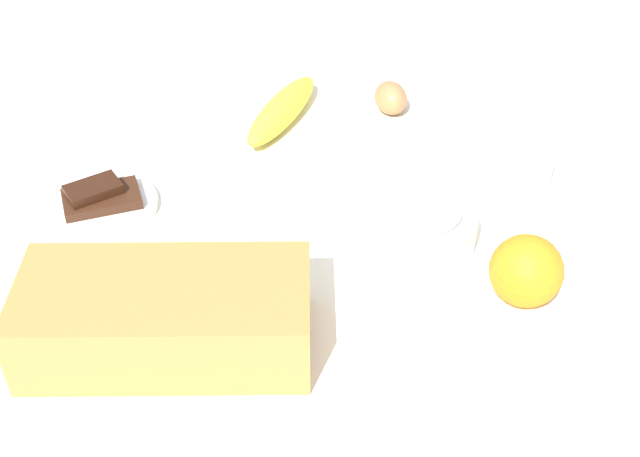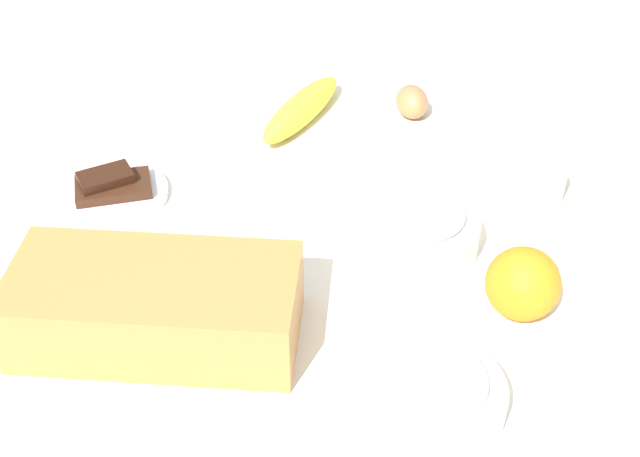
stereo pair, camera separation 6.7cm
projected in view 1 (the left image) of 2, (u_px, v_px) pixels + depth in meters
ground_plane at (320, 263)px, 0.95m from camera, size 2.40×2.40×0.02m
loaf_pan at (165, 315)px, 0.81m from camera, size 0.30×0.18×0.08m
flour_bowl at (420, 224)px, 0.94m from camera, size 0.13×0.13×0.07m
sugar_bowl at (456, 383)px, 0.76m from camera, size 0.13×0.13×0.06m
banana at (281, 110)px, 1.15m from camera, size 0.14×0.18×0.04m
orange_fruit at (526, 271)px, 0.87m from camera, size 0.08×0.08×0.08m
butter_block at (509, 161)px, 1.04m from camera, size 0.10×0.07×0.06m
egg_near_butter at (391, 98)px, 1.18m from camera, size 0.05×0.06×0.04m
chocolate_plate at (102, 202)px, 1.01m from camera, size 0.13×0.13×0.03m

